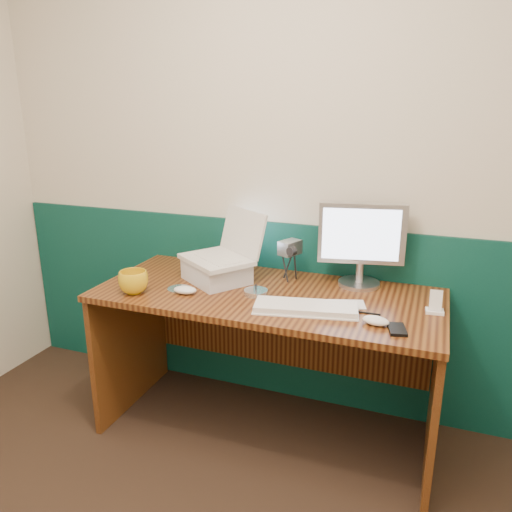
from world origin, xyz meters
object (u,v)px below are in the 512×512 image
at_px(laptop, 216,234).
at_px(mug, 133,282).
at_px(desk, 267,364).
at_px(camcorder, 290,260).
at_px(monitor, 361,245).
at_px(keyboard, 306,308).

distance_m(laptop, mug, 0.45).
bearing_deg(desk, camcorder, 77.10).
bearing_deg(camcorder, mug, -121.69).
distance_m(monitor, camcorder, 0.36).
height_order(keyboard, mug, mug).
bearing_deg(monitor, laptop, -175.66).
bearing_deg(keyboard, desk, 134.58).
relative_size(keyboard, mug, 3.19).
bearing_deg(camcorder, keyboard, -39.43).
xyz_separation_m(laptop, camcorder, (0.33, 0.15, -0.13)).
height_order(mug, camcorder, camcorder).
bearing_deg(laptop, desk, 23.32).
relative_size(keyboard, camcorder, 2.04).
bearing_deg(monitor, desk, -158.69).
relative_size(desk, keyboard, 3.70).
distance_m(laptop, camcorder, 0.39).
bearing_deg(desk, laptop, 168.46).
distance_m(desk, laptop, 0.68).
xyz_separation_m(monitor, keyboard, (-0.16, -0.40, -0.19)).
height_order(desk, laptop, laptop).
distance_m(monitor, keyboard, 0.47).
height_order(monitor, keyboard, monitor).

